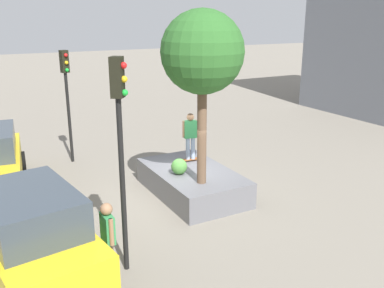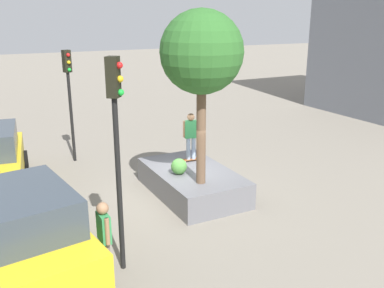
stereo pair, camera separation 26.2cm
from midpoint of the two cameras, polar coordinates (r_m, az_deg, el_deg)
ground_plane at (r=14.21m, az=-1.53°, el=-6.94°), size 120.00×120.00×0.00m
planter_ledge at (r=14.22m, az=-0.53°, el=-5.10°), size 3.98×2.34×0.84m
plaza_tree at (r=12.15m, az=0.77°, el=12.02°), size 2.38×2.38×5.10m
boxwood_shrub at (r=13.64m, az=-2.28°, el=-3.03°), size 0.51×0.51×0.51m
skateboard at (r=14.91m, az=-0.72°, el=-2.08°), size 0.27×0.81×0.07m
skateboarder at (r=14.62m, az=-0.73°, el=1.48°), size 0.29×0.54×1.64m
taxi_cab at (r=10.25m, az=-21.53°, el=-11.18°), size 4.97×2.75×2.20m
traffic_light_corner at (r=17.42m, az=-16.85°, el=7.28°), size 0.37×0.34×4.47m
traffic_light_median at (r=9.25m, az=-10.37°, el=1.56°), size 0.37×0.37×4.94m
bystander_watching at (r=9.95m, az=-11.95°, el=-11.73°), size 0.61×0.28×1.79m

